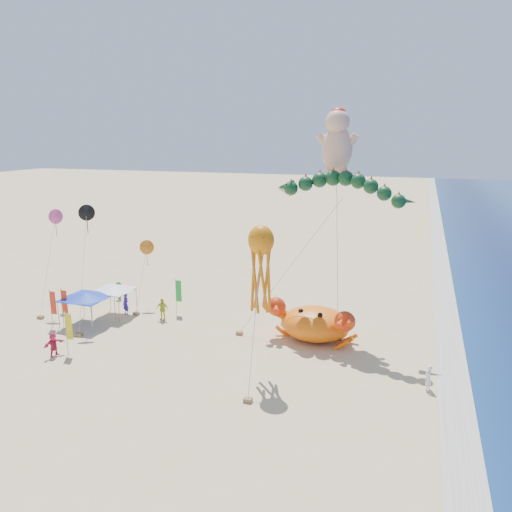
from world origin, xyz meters
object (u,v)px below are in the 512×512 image
Objects in this scene: cherub_kite at (337,141)px; octopus_kite at (261,262)px; dragon_kite at (341,191)px; crab_inflatable at (315,323)px; canopy_white at (113,288)px; canopy_blue at (86,295)px.

cherub_kite is 12.97m from octopus_kite.
dragon_kite is 9.47m from octopus_kite.
crab_inflatable is at bearing 69.19° from octopus_kite.
crab_inflatable is 0.42× the size of cherub_kite.
dragon_kite is 4.39m from cherub_kite.
crab_inflatable is 8.89m from octopus_kite.
crab_inflatable is 10.01m from dragon_kite.
canopy_blue is at bearing -112.09° from canopy_white.
canopy_blue is at bearing 167.67° from octopus_kite.
canopy_blue is (-18.43, -2.61, 1.07)m from crab_inflatable.
cherub_kite reaches higher than canopy_blue.
canopy_white is (-17.46, -0.22, 1.06)m from crab_inflatable.
octopus_kite is (-3.62, -7.90, -3.75)m from dragon_kite.
canopy_white is (-15.13, 5.91, -4.95)m from octopus_kite.
dragon_kite reaches higher than canopy_white.
canopy_blue is 2.58m from canopy_white.
cherub_kite reaches higher than crab_inflatable.
cherub_kite is 1.76× the size of octopus_kite.
crab_inflatable reaches higher than canopy_blue.
octopus_kite is at bearing -105.17° from cherub_kite.
crab_inflatable is at bearing -125.97° from dragon_kite.
crab_inflatable is at bearing -96.41° from cherub_kite.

